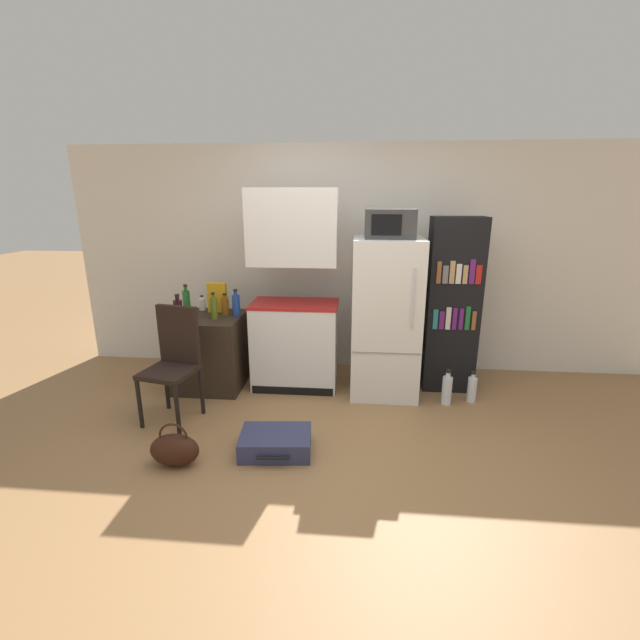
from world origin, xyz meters
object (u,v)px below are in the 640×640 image
object	(u,v)px
water_bottle_middle	(472,389)
water_bottle_front	(447,389)
bottle_amber_beer	(225,306)
suitcase_large_flat	(276,442)
side_table	(211,351)
bottle_olive_oil	(214,308)
kitchen_hutch	(294,299)
bottle_blue_soda	(236,305)
handbag	(175,449)
refrigerator	(385,318)
bookshelf	(452,306)
chair	(174,355)
cereal_box	(217,297)
microwave	(390,223)
bottle_milk_white	(202,304)
bottle_green_tall	(187,301)
bottle_wine_dark	(178,310)

from	to	relation	value
water_bottle_middle	water_bottle_front	bearing A→B (deg)	-163.18
bottle_amber_beer	suitcase_large_flat	xyz separation A→B (m)	(0.73, -1.22, -0.75)
side_table	bottle_olive_oil	size ratio (longest dim) A/B	2.79
kitchen_hutch	bottle_blue_soda	distance (m)	0.59
suitcase_large_flat	handbag	size ratio (longest dim) A/B	1.57
refrigerator	bottle_blue_soda	world-z (taller)	refrigerator
bookshelf	chair	world-z (taller)	bookshelf
cereal_box	microwave	bearing A→B (deg)	-5.74
bottle_olive_oil	bottle_blue_soda	size ratio (longest dim) A/B	0.98
microwave	kitchen_hutch	bearing A→B (deg)	175.73
refrigerator	bottle_milk_white	size ratio (longest dim) A/B	9.80
microwave	suitcase_large_flat	xyz separation A→B (m)	(-0.87, -1.16, -1.57)
water_bottle_middle	suitcase_large_flat	bearing A→B (deg)	-149.51
bottle_green_tall	bottle_amber_beer	distance (m)	0.40
kitchen_hutch	microwave	bearing A→B (deg)	-4.27
bottle_amber_beer	refrigerator	bearing A→B (deg)	-2.22
bottle_green_tall	bottle_amber_beer	size ratio (longest dim) A/B	1.38
bottle_milk_white	handbag	xyz separation A→B (m)	(0.33, -1.61, -0.68)
cereal_box	suitcase_large_flat	world-z (taller)	cereal_box
bottle_blue_soda	bottle_green_tall	distance (m)	0.52
bottle_blue_soda	water_bottle_front	bearing A→B (deg)	-7.53
kitchen_hutch	water_bottle_front	size ratio (longest dim) A/B	5.67
cereal_box	bottle_milk_white	bearing A→B (deg)	163.86
bottle_olive_oil	bottle_wine_dark	bearing A→B (deg)	-155.12
bottle_blue_soda	water_bottle_middle	size ratio (longest dim) A/B	0.88
refrigerator	bottle_olive_oil	xyz separation A→B (m)	(-1.65, -0.10, 0.09)
chair	water_bottle_front	size ratio (longest dim) A/B	2.86
bottle_wine_dark	bottle_amber_beer	xyz separation A→B (m)	(0.36, 0.30, -0.02)
bottle_green_tall	chair	bearing A→B (deg)	-77.40
water_bottle_front	kitchen_hutch	bearing A→B (deg)	168.52
side_table	refrigerator	size ratio (longest dim) A/B	0.49
side_table	refrigerator	distance (m)	1.79
side_table	bottle_blue_soda	distance (m)	0.56
suitcase_large_flat	water_bottle_middle	xyz separation A→B (m)	(1.70, 1.00, 0.05)
chair	suitcase_large_flat	xyz separation A→B (m)	(0.96, -0.48, -0.50)
microwave	bottle_green_tall	bearing A→B (deg)	177.80
bookshelf	bottle_blue_soda	xyz separation A→B (m)	(-2.12, -0.12, -0.00)
microwave	water_bottle_middle	bearing A→B (deg)	-10.72
chair	handbag	xyz separation A→B (m)	(0.27, -0.72, -0.45)
bottle_milk_white	water_bottle_middle	size ratio (longest dim) A/B	0.51
bottle_amber_beer	water_bottle_middle	bearing A→B (deg)	-5.20
side_table	bookshelf	size ratio (longest dim) A/B	0.43
bookshelf	cereal_box	xyz separation A→B (m)	(-2.35, 0.01, 0.03)
bottle_milk_white	suitcase_large_flat	distance (m)	1.87
kitchen_hutch	bottle_wine_dark	distance (m)	1.10
bottle_green_tall	chair	xyz separation A→B (m)	(0.17, -0.75, -0.29)
bottle_olive_oil	chair	world-z (taller)	bottle_olive_oil
refrigerator	chair	xyz separation A→B (m)	(-1.83, -0.67, -0.19)
suitcase_large_flat	handbag	world-z (taller)	handbag
refrigerator	microwave	world-z (taller)	microwave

